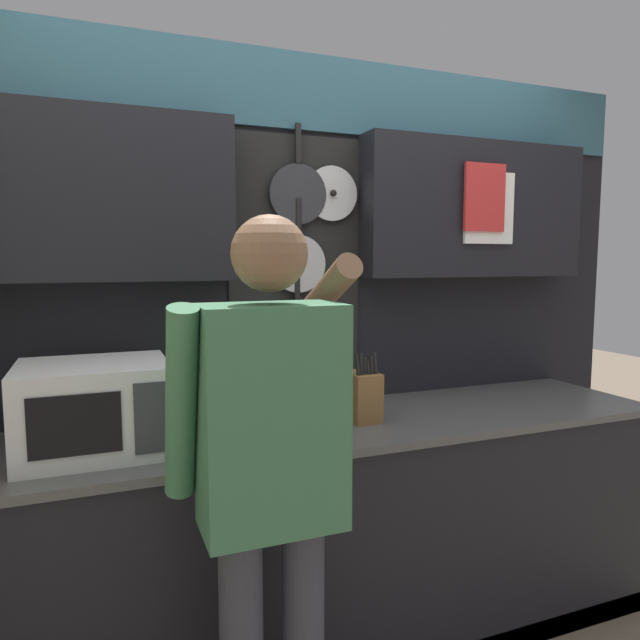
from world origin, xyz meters
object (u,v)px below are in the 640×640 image
microwave (94,407)px  utensil_crock (278,408)px  knife_block (362,395)px  person (270,463)px

microwave → utensil_crock: utensil_crock is taller
microwave → knife_block: (0.96, 0.00, -0.05)m
microwave → utensil_crock: size_ratio=1.38×
microwave → person: (0.44, -0.50, -0.07)m
utensil_crock → person: size_ratio=0.20×
person → microwave: bearing=131.4°
knife_block → person: (-0.52, -0.50, -0.03)m
person → knife_block: bearing=44.0°
microwave → knife_block: microwave is taller
knife_block → utensil_crock: utensil_crock is taller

